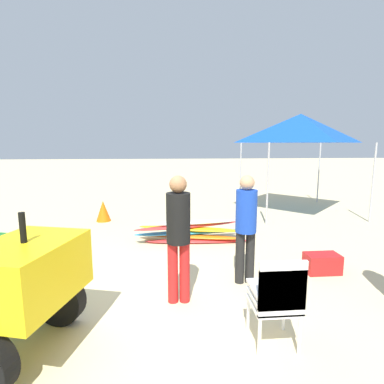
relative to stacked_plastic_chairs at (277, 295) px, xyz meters
The scene contains 8 objects.
ground 2.16m from the stacked_plastic_chairs, 150.03° to the left, with size 80.00×80.00×0.00m, color beige.
stacked_plastic_chairs is the anchor object (origin of this frame).
surfboard_pile 3.67m from the stacked_plastic_chairs, 99.64° to the left, with size 2.53×0.87×0.48m.
lifeguard_near_left 1.49m from the stacked_plastic_chairs, 133.02° to the left, with size 0.32×0.32×1.74m.
lifeguard_near_center 1.59m from the stacked_plastic_chairs, 87.35° to the left, with size 0.32×0.32×1.69m.
popup_canopy 7.30m from the stacked_plastic_chairs, 64.59° to the left, with size 2.99×2.99×3.06m.
traffic_cone_near 6.32m from the stacked_plastic_chairs, 117.38° to the left, with size 0.41×0.41×0.58m, color orange.
cooler_box 2.35m from the stacked_plastic_chairs, 50.61° to the left, with size 0.56×0.33×0.32m, color red.
Camera 1 is at (0.67, -3.85, 2.15)m, focal length 28.15 mm.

